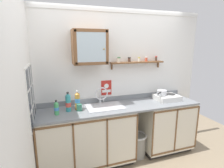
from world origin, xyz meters
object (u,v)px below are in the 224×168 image
at_px(sink, 104,107).
at_px(bottle_juice_amber_1, 77,101).
at_px(warning_sign, 106,88).
at_px(hot_plate_stove, 167,97).
at_px(trash_bin, 137,145).
at_px(bottle_soda_green_0, 56,108).
at_px(wall_cabinet, 90,47).
at_px(bottle_detergent_teal_2, 68,103).
at_px(mug, 79,107).
at_px(saucepan, 162,92).

height_order(sink, bottle_juice_amber_1, sink).
bearing_deg(warning_sign, bottle_juice_amber_1, -156.41).
bearing_deg(hot_plate_stove, trash_bin, -173.71).
bearing_deg(warning_sign, hot_plate_stove, -14.31).
distance_m(bottle_soda_green_0, wall_cabinet, 1.02).
bearing_deg(bottle_juice_amber_1, bottle_detergent_teal_2, -165.93).
distance_m(sink, mug, 0.41).
relative_size(wall_cabinet, warning_sign, 2.03).
relative_size(hot_plate_stove, wall_cabinet, 0.78).
relative_size(sink, bottle_juice_amber_1, 1.97).
relative_size(hot_plate_stove, trash_bin, 0.99).
relative_size(saucepan, mug, 2.19).
height_order(bottle_soda_green_0, warning_sign, warning_sign).
height_order(bottle_detergent_teal_2, mug, bottle_detergent_teal_2).
xyz_separation_m(hot_plate_stove, wall_cabinet, (-1.35, 0.13, 0.89)).
bearing_deg(saucepan, hot_plate_stove, -12.82).
distance_m(wall_cabinet, warning_sign, 0.76).
bearing_deg(mug, saucepan, 1.77).
xyz_separation_m(bottle_juice_amber_1, warning_sign, (0.53, 0.23, 0.10)).
bearing_deg(hot_plate_stove, wall_cabinet, 174.68).
relative_size(bottle_soda_green_0, trash_bin, 0.53).
height_order(sink, bottle_soda_green_0, sink).
relative_size(bottle_juice_amber_1, warning_sign, 1.16).
xyz_separation_m(hot_plate_stove, bottle_juice_amber_1, (-1.58, 0.04, 0.09)).
xyz_separation_m(hot_plate_stove, bottle_soda_green_0, (-1.89, -0.08, 0.05)).
height_order(hot_plate_stove, mug, mug).
height_order(mug, trash_bin, mug).
height_order(hot_plate_stove, bottle_detergent_teal_2, bottle_detergent_teal_2).
relative_size(hot_plate_stove, bottle_juice_amber_1, 1.36).
bearing_deg(bottle_juice_amber_1, warning_sign, 23.59).
xyz_separation_m(hot_plate_stove, warning_sign, (-1.05, 0.27, 0.20)).
bearing_deg(bottle_soda_green_0, warning_sign, 22.49).
height_order(bottle_juice_amber_1, trash_bin, bottle_juice_amber_1).
relative_size(saucepan, bottle_juice_amber_1, 0.90).
xyz_separation_m(bottle_soda_green_0, warning_sign, (0.84, 0.35, 0.15)).
bearing_deg(wall_cabinet, saucepan, -4.71).
bearing_deg(bottle_soda_green_0, trash_bin, 0.71).
relative_size(bottle_detergent_teal_2, wall_cabinet, 0.57).
bearing_deg(mug, bottle_detergent_teal_2, 171.61).
height_order(bottle_juice_amber_1, wall_cabinet, wall_cabinet).
distance_m(wall_cabinet, trash_bin, 1.84).
distance_m(bottle_juice_amber_1, bottle_detergent_teal_2, 0.14).
relative_size(bottle_detergent_teal_2, trash_bin, 0.72).
distance_m(sink, bottle_detergent_teal_2, 0.58).
relative_size(bottle_juice_amber_1, wall_cabinet, 0.57).
xyz_separation_m(bottle_soda_green_0, bottle_detergent_teal_2, (0.17, 0.08, 0.03)).
distance_m(mug, trash_bin, 1.25).
bearing_deg(sink, bottle_juice_amber_1, 177.69).
xyz_separation_m(bottle_soda_green_0, bottle_juice_amber_1, (0.31, 0.12, 0.04)).
relative_size(bottle_detergent_teal_2, mug, 2.43).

